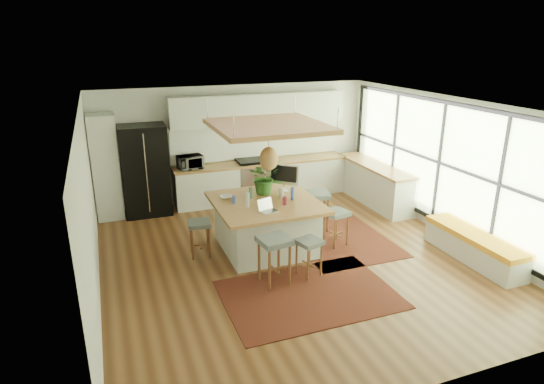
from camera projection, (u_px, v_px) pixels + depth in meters
name	position (u px, v px, depth m)	size (l,w,h in m)	color
floor	(292.00, 257.00, 8.23)	(7.00, 7.00, 0.00)	#4E2B16
ceiling	(295.00, 106.00, 7.36)	(7.00, 7.00, 0.00)	white
wall_back	(235.00, 143.00, 10.89)	(6.50, 6.50, 0.00)	beige
wall_front	(428.00, 285.00, 4.69)	(6.50, 6.50, 0.00)	beige
wall_left	(89.00, 210.00, 6.71)	(7.00, 7.00, 0.00)	beige
wall_right	(448.00, 167.00, 8.88)	(7.00, 7.00, 0.00)	beige
window_wall	(447.00, 165.00, 8.85)	(0.10, 6.20, 2.60)	black
pantry	(106.00, 167.00, 9.70)	(0.55, 0.60, 2.25)	beige
back_counter_base	(262.00, 181.00, 11.09)	(4.20, 0.60, 0.88)	beige
back_counter_top	(262.00, 162.00, 10.94)	(4.24, 0.64, 0.05)	brown
backsplash	(258.00, 141.00, 11.06)	(4.20, 0.02, 0.80)	white
upper_cabinets	(260.00, 109.00, 10.66)	(4.20, 0.34, 0.70)	beige
range	(252.00, 180.00, 10.99)	(0.76, 0.62, 1.00)	#A5A5AA
right_counter_base	(374.00, 184.00, 10.83)	(0.60, 2.50, 0.88)	beige
right_counter_top	(375.00, 165.00, 10.69)	(0.64, 2.54, 0.05)	brown
window_bench	(474.00, 247.00, 8.07)	(0.52, 2.00, 0.50)	beige
ceiling_panel	(269.00, 142.00, 7.82)	(1.86, 1.86, 0.80)	brown
rug_near	(309.00, 294.00, 7.04)	(2.60, 1.80, 0.01)	black
rug_right	(335.00, 236.00, 9.08)	(1.80, 2.60, 0.01)	black
fridge	(145.00, 173.00, 10.01)	(0.99, 0.77, 1.98)	black
island	(266.00, 225.00, 8.44)	(1.85, 1.85, 0.93)	brown
stool_near_left	(274.00, 263.00, 7.26)	(0.47, 0.47, 0.79)	#4C5354
stool_near_right	(309.00, 255.00, 7.52)	(0.37, 0.37, 0.63)	#4C5354
stool_right_front	(336.00, 227.00, 8.62)	(0.40, 0.40, 0.68)	#4C5354
stool_right_back	(317.00, 213.00, 9.33)	(0.47, 0.47, 0.79)	#4C5354
stool_left_side	(200.00, 237.00, 8.19)	(0.39, 0.39, 0.66)	#4C5354
laptop	(269.00, 205.00, 7.76)	(0.30, 0.32, 0.23)	#A5A5AA
monitor	(284.00, 178.00, 8.76)	(0.57, 0.21, 0.53)	#A5A5AA
microwave	(190.00, 161.00, 10.28)	(0.54, 0.30, 0.37)	#A5A5AA
island_plant	(264.00, 180.00, 8.63)	(0.58, 0.65, 0.51)	#1E4C19
island_bowl	(226.00, 197.00, 8.43)	(0.22, 0.22, 0.05)	silver
island_bottle_0	(235.00, 198.00, 8.17)	(0.07, 0.07, 0.19)	blue
island_bottle_1	(247.00, 202.00, 7.99)	(0.07, 0.07, 0.19)	silver
island_bottle_2	(285.00, 200.00, 8.08)	(0.07, 0.07, 0.19)	maroon
island_bottle_3	(283.00, 193.00, 8.42)	(0.07, 0.07, 0.19)	silver
island_bottle_4	(251.00, 193.00, 8.42)	(0.07, 0.07, 0.19)	#47765C
island_bottle_5	(293.00, 195.00, 8.34)	(0.07, 0.07, 0.19)	blue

